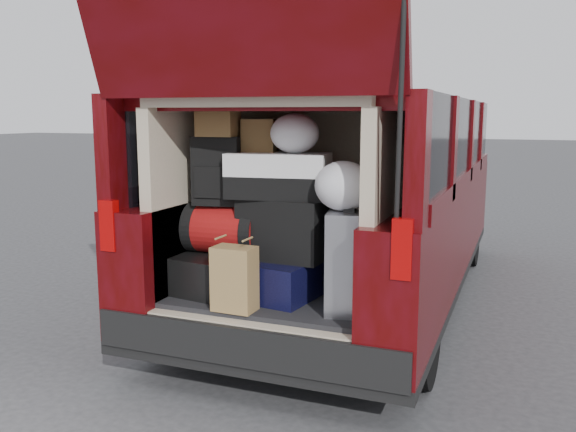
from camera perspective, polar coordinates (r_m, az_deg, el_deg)
name	(u,v)px	position (r m, az deg, el deg)	size (l,w,h in m)	color
ground	(268,389)	(3.88, -1.93, -15.91)	(80.00, 80.00, 0.00)	#323234
minivan	(352,202)	(5.31, 5.99, 1.31)	(1.90, 5.35, 2.77)	black
load_floor	(284,332)	(4.00, -0.36, -10.78)	(1.24, 1.05, 0.55)	black
black_hardshell	(221,271)	(3.94, -6.31, -5.14)	(0.43, 0.60, 0.24)	black
navy_hardshell	(282,277)	(3.79, -0.58, -5.73)	(0.44, 0.54, 0.23)	black
silver_roller	(349,260)	(3.50, 5.74, -4.16)	(0.24, 0.39, 0.58)	silver
kraft_bag	(235,279)	(3.50, -5.02, -5.87)	(0.24, 0.15, 0.37)	#9B7B46
red_duffel	(225,229)	(3.88, -5.95, -1.20)	(0.48, 0.31, 0.31)	maroon
black_soft_case	(284,228)	(3.73, -0.35, -1.16)	(0.52, 0.31, 0.38)	black
backpack	(218,171)	(3.84, -6.54, 4.23)	(0.30, 0.18, 0.43)	black
twotone_duffel	(279,176)	(3.70, -0.88, 3.81)	(0.61, 0.31, 0.27)	white
grocery_sack_lower	(218,119)	(3.80, -6.56, 8.99)	(0.23, 0.19, 0.21)	brown
grocery_sack_upper	(260,135)	(3.82, -2.68, 7.54)	(0.20, 0.17, 0.20)	brown
plastic_bag_center	(295,133)	(3.66, 0.63, 7.73)	(0.30, 0.28, 0.24)	white
plastic_bag_right	(343,186)	(3.42, 5.20, 2.83)	(0.32, 0.30, 0.28)	white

